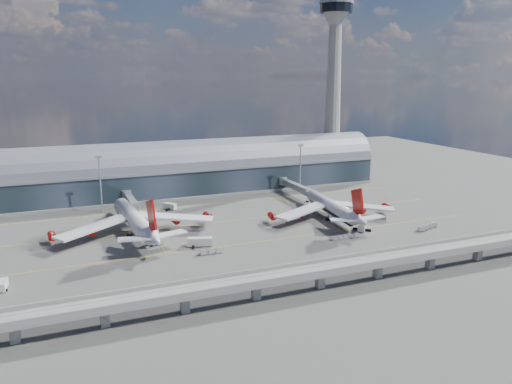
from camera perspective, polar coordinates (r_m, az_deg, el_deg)
name	(u,v)px	position (r m, az deg, el deg)	size (l,w,h in m)	color
ground	(250,234)	(194.83, -0.69, -4.80)	(500.00, 500.00, 0.00)	#474744
taxi_lines	(231,219)	(214.64, -2.87, -3.12)	(200.00, 80.12, 0.01)	gold
terminal	(195,171)	(264.03, -6.95, 2.40)	(200.00, 30.00, 28.00)	#1C282F
control_tower	(333,91)	(297.96, 8.83, 11.35)	(19.00, 19.00, 103.00)	gray
guideway	(320,271)	(146.32, 7.36, -8.90)	(220.00, 8.50, 7.20)	gray
floodlight_mast_left	(100,183)	(232.79, -17.36, 1.03)	(3.00, 0.70, 25.70)	gray
floodlight_mast_right	(300,167)	(260.43, 5.09, 2.81)	(3.00, 0.70, 25.70)	gray
airliner_left	(136,220)	(197.40, -13.57, -3.17)	(63.46, 66.68, 20.31)	white
airliner_right	(333,208)	(216.31, 8.76, -1.79)	(56.86, 59.46, 18.85)	white
jet_bridge_left	(130,199)	(234.07, -14.20, -0.83)	(4.40, 28.00, 7.25)	gray
jet_bridge_right	(294,186)	(256.21, 4.31, 0.73)	(4.40, 32.00, 7.25)	gray
service_truck_0	(3,285)	(162.99, -26.95, -9.45)	(2.57, 6.18, 2.50)	beige
service_truck_1	(156,241)	(185.64, -11.35, -5.47)	(5.67, 3.40, 3.08)	beige
service_truck_2	(200,242)	(181.49, -6.44, -5.68)	(9.30, 5.17, 3.24)	beige
service_truck_3	(362,227)	(202.52, 12.04, -3.89)	(6.57, 6.85, 3.32)	beige
service_truck_4	(348,205)	(235.71, 10.44, -1.51)	(2.29, 4.57, 2.65)	beige
service_truck_5	(170,206)	(232.72, -9.81, -1.63)	(5.72, 6.16, 2.94)	beige
cargo_train_0	(211,251)	(173.86, -5.18, -6.77)	(7.94, 2.33, 1.75)	gray
cargo_train_1	(345,237)	(191.83, 10.18, -5.04)	(11.92, 1.94, 1.58)	gray
cargo_train_2	(427,227)	(211.70, 19.00, -3.78)	(11.53, 5.33, 1.92)	gray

